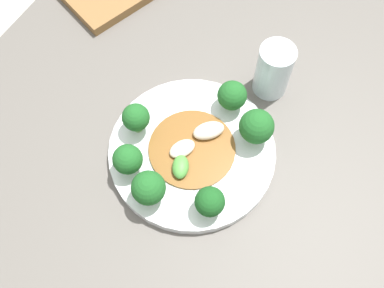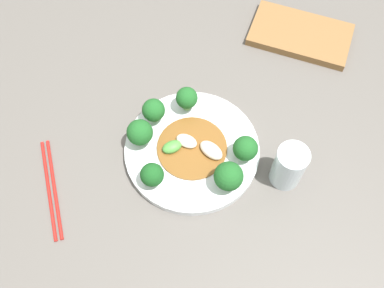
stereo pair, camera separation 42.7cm
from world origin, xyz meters
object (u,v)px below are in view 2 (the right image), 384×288
(broccoli_west, at_px, (245,149))
(stirfry_center, at_px, (193,147))
(plate, at_px, (192,150))
(broccoli_northwest, at_px, (229,176))
(broccoli_south, at_px, (188,98))
(broccoli_east, at_px, (140,133))
(chopsticks, at_px, (52,189))
(drinking_glass, at_px, (289,166))
(cutting_board, at_px, (300,35))
(broccoli_southeast, at_px, (154,110))
(broccoli_northeast, at_px, (152,175))

(broccoli_west, xyz_separation_m, stirfry_center, (0.11, -0.02, -0.03))
(plate, relative_size, broccoli_northwest, 4.05)
(stirfry_center, bearing_deg, broccoli_south, -84.05)
(plate, bearing_deg, broccoli_south, -84.69)
(broccoli_west, bearing_deg, broccoli_east, -9.14)
(plate, distance_m, chopsticks, 0.31)
(broccoli_northwest, distance_m, drinking_glass, 0.13)
(broccoli_south, xyz_separation_m, cutting_board, (-0.28, -0.22, -0.05))
(broccoli_east, distance_m, stirfry_center, 0.12)
(broccoli_northwest, distance_m, chopsticks, 0.37)
(broccoli_east, distance_m, chopsticks, 0.22)
(cutting_board, bearing_deg, broccoli_west, 64.85)
(broccoli_southeast, bearing_deg, broccoli_northeast, 91.16)
(plate, relative_size, broccoli_east, 4.29)
(drinking_glass, relative_size, chopsticks, 0.48)
(broccoli_south, xyz_separation_m, broccoli_west, (-0.12, 0.12, -0.00))
(broccoli_west, relative_size, drinking_glass, 0.58)
(broccoli_south, bearing_deg, drinking_glass, 141.85)
(plate, relative_size, chopsticks, 1.29)
(broccoli_west, xyz_separation_m, chopsticks, (0.40, 0.07, -0.05))
(broccoli_south, height_order, broccoli_southeast, broccoli_south)
(broccoli_east, height_order, cutting_board, broccoli_east)
(broccoli_south, bearing_deg, broccoli_west, 134.59)
(broccoli_east, height_order, broccoli_southeast, broccoli_east)
(broccoli_northwest, distance_m, cutting_board, 0.45)
(broccoli_west, height_order, stirfry_center, broccoli_west)
(plate, distance_m, cutting_board, 0.42)
(plate, height_order, broccoli_west, broccoli_west)
(plate, height_order, broccoli_northeast, broccoli_northeast)
(stirfry_center, bearing_deg, broccoli_east, -9.20)
(broccoli_east, relative_size, broccoli_northeast, 1.13)
(broccoli_east, relative_size, broccoli_west, 1.09)
(chopsticks, relative_size, cutting_board, 0.81)
(broccoli_southeast, distance_m, cutting_board, 0.43)
(broccoli_northwest, xyz_separation_m, chopsticks, (0.37, 0.00, -0.06))
(broccoli_south, distance_m, broccoli_east, 0.13)
(chopsticks, bearing_deg, broccoli_west, -170.42)
(broccoli_southeast, distance_m, broccoli_northeast, 0.15)
(cutting_board, bearing_deg, drinking_glass, 78.90)
(broccoli_southeast, distance_m, chopsticks, 0.27)
(broccoli_northeast, distance_m, broccoli_west, 0.20)
(broccoli_northeast, xyz_separation_m, broccoli_west, (-0.19, -0.06, 0.00))
(broccoli_northwest, xyz_separation_m, stirfry_center, (0.07, -0.08, -0.03))
(drinking_glass, bearing_deg, broccoli_south, -38.15)
(cutting_board, bearing_deg, chopsticks, 36.00)
(plate, distance_m, broccoli_west, 0.12)
(drinking_glass, xyz_separation_m, chopsticks, (0.49, 0.03, -0.05))
(drinking_glass, bearing_deg, broccoli_east, -13.86)
(broccoli_south, height_order, broccoli_northeast, broccoli_south)
(broccoli_southeast, bearing_deg, drinking_glass, 154.70)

